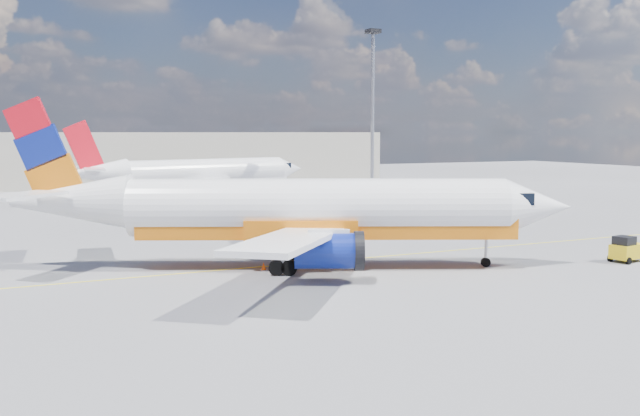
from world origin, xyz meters
name	(u,v)px	position (x,y,z in m)	size (l,w,h in m)	color
ground	(366,268)	(0.00, 0.00, 0.00)	(240.00, 240.00, 0.00)	slate
taxi_line	(343,260)	(0.00, 3.00, 0.01)	(70.00, 0.15, 0.01)	yellow
terminal_main	(163,158)	(5.00, 75.00, 4.00)	(70.00, 14.00, 8.00)	#B2AB9A
main_jet	(300,211)	(-3.47, 1.81, 3.38)	(32.84, 24.71, 10.14)	white
second_jet	(200,174)	(2.72, 45.60, 3.11)	(30.88, 23.74, 9.32)	white
gse_tug	(627,249)	(15.67, -5.06, 0.77)	(2.47, 1.79, 1.62)	black
traffic_cone	(264,266)	(-5.77, 1.88, 0.23)	(0.34, 0.34, 0.48)	white
floodlight_mast	(373,99)	(21.14, 37.05, 11.92)	(1.45, 1.45, 19.89)	#97979F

